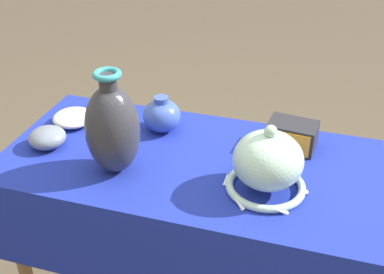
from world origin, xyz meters
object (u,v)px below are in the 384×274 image
at_px(vase_tall_bulbous, 112,129).
at_px(bowl_shallow_slate, 47,137).
at_px(bowl_shallow_ivory, 73,118).
at_px(mosaic_tile_box, 292,135).
at_px(jar_round_cobalt, 162,115).
at_px(vase_dome_bell, 267,164).

bearing_deg(vase_tall_bulbous, bowl_shallow_slate, 168.12).
relative_size(bowl_shallow_slate, bowl_shallow_ivory, 0.85).
bearing_deg(vase_tall_bulbous, bowl_shallow_ivory, 140.69).
bearing_deg(bowl_shallow_slate, vase_tall_bulbous, -11.88).
relative_size(mosaic_tile_box, bowl_shallow_slate, 1.36).
distance_m(mosaic_tile_box, bowl_shallow_slate, 0.77).
xyz_separation_m(bowl_shallow_slate, bowl_shallow_ivory, (0.01, 0.15, -0.01)).
height_order(bowl_shallow_slate, bowl_shallow_ivory, bowl_shallow_slate).
bearing_deg(bowl_shallow_ivory, mosaic_tile_box, 4.90).
bearing_deg(mosaic_tile_box, jar_round_cobalt, -171.58).
relative_size(mosaic_tile_box, bowl_shallow_ivory, 1.15).
distance_m(vase_dome_bell, jar_round_cobalt, 0.45).
bearing_deg(vase_tall_bulbous, jar_round_cobalt, 78.26).
bearing_deg(mosaic_tile_box, vase_dome_bell, -93.63).
height_order(mosaic_tile_box, bowl_shallow_slate, mosaic_tile_box).
bearing_deg(jar_round_cobalt, bowl_shallow_slate, -147.44).
bearing_deg(jar_round_cobalt, mosaic_tile_box, 2.14).
relative_size(vase_tall_bulbous, mosaic_tile_box, 1.98).
relative_size(vase_tall_bulbous, bowl_shallow_slate, 2.69).
height_order(vase_dome_bell, mosaic_tile_box, vase_dome_bell).
height_order(vase_dome_bell, bowl_shallow_ivory, vase_dome_bell).
bearing_deg(vase_dome_bell, jar_round_cobalt, 149.98).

